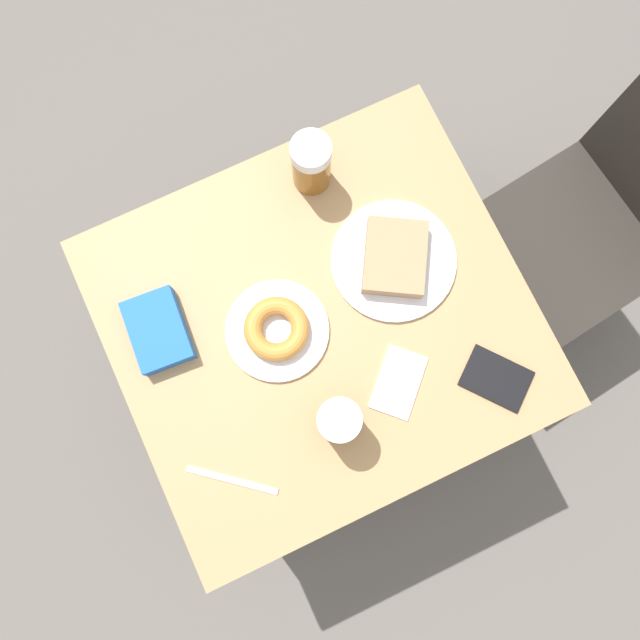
% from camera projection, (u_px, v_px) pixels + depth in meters
% --- Properties ---
extents(ground_plane, '(8.00, 8.00, 0.00)m').
position_uv_depth(ground_plane, '(320.00, 359.00, 1.94)').
color(ground_plane, '#666059').
extents(table, '(0.74, 0.81, 0.71)m').
position_uv_depth(table, '(320.00, 327.00, 1.31)').
color(table, tan).
rests_on(table, ground_plane).
extents(chair, '(0.45, 0.45, 0.92)m').
position_uv_depth(chair, '(621.00, 208.00, 1.44)').
color(chair, '#2D2823').
rests_on(chair, ground_plane).
extents(plate_with_cake, '(0.25, 0.25, 0.05)m').
position_uv_depth(plate_with_cake, '(394.00, 259.00, 1.24)').
color(plate_with_cake, silver).
rests_on(plate_with_cake, table).
extents(plate_with_donut, '(0.21, 0.21, 0.05)m').
position_uv_depth(plate_with_donut, '(277.00, 329.00, 1.21)').
color(plate_with_donut, silver).
rests_on(plate_with_donut, table).
extents(beer_mug_left, '(0.08, 0.08, 0.14)m').
position_uv_depth(beer_mug_left, '(338.00, 420.00, 1.13)').
color(beer_mug_left, '#8C5619').
rests_on(beer_mug_left, table).
extents(beer_mug_center, '(0.08, 0.08, 0.14)m').
position_uv_depth(beer_mug_center, '(311.00, 164.00, 1.21)').
color(beer_mug_center, '#8C5619').
rests_on(beer_mug_center, table).
extents(napkin_folded, '(0.15, 0.15, 0.00)m').
position_uv_depth(napkin_folded, '(398.00, 382.00, 1.21)').
color(napkin_folded, white).
rests_on(napkin_folded, table).
extents(fork, '(0.12, 0.15, 0.00)m').
position_uv_depth(fork, '(232.00, 480.00, 1.18)').
color(fork, silver).
rests_on(fork, table).
extents(passport_near_edge, '(0.15, 0.15, 0.01)m').
position_uv_depth(passport_near_edge, '(496.00, 378.00, 1.21)').
color(passport_near_edge, black).
rests_on(passport_near_edge, table).
extents(blue_pouch, '(0.16, 0.11, 0.04)m').
position_uv_depth(blue_pouch, '(158.00, 331.00, 1.21)').
color(blue_pouch, blue).
rests_on(blue_pouch, table).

